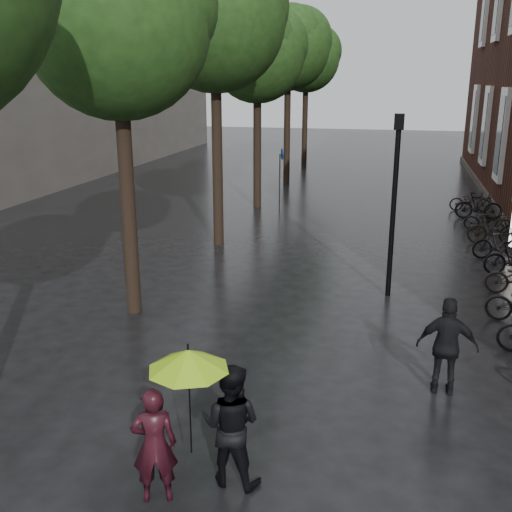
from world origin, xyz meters
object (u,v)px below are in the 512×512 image
(parked_bicycles, at_px, (504,252))
(person_black, at_px, (231,425))
(pedestrian_walking, at_px, (447,346))
(person_burgundy, at_px, (154,445))
(lamp_post, at_px, (395,189))

(parked_bicycles, bearing_deg, person_black, -114.47)
(pedestrian_walking, bearing_deg, parked_bicycles, -102.72)
(person_burgundy, distance_m, lamp_post, 8.89)
(person_burgundy, distance_m, person_black, 1.00)
(person_burgundy, xyz_separation_m, person_black, (0.83, 0.56, 0.06))
(pedestrian_walking, relative_size, lamp_post, 0.39)
(person_black, relative_size, parked_bicycles, 0.11)
(person_black, relative_size, pedestrian_walking, 0.98)
(person_black, bearing_deg, pedestrian_walking, -127.83)
(person_burgundy, distance_m, pedestrian_walking, 5.19)
(lamp_post, bearing_deg, person_black, -103.33)
(person_black, bearing_deg, parked_bicycles, -109.35)
(person_black, xyz_separation_m, lamp_post, (1.83, 7.72, 1.81))
(person_burgundy, height_order, lamp_post, lamp_post)
(parked_bicycles, distance_m, lamp_post, 4.87)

